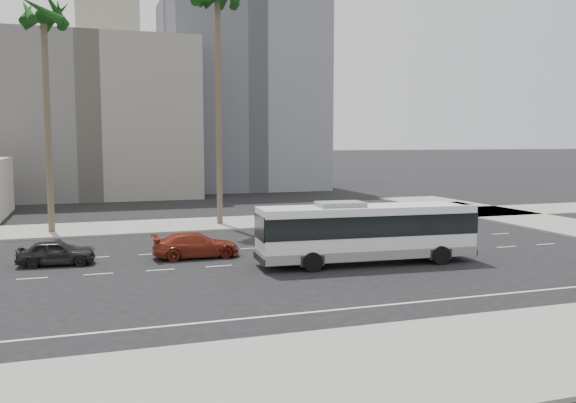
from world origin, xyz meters
name	(u,v)px	position (x,y,z in m)	size (l,w,h in m)	color
ground	(326,259)	(0.00, 0.00, 0.00)	(700.00, 700.00, 0.00)	black
sidewalk_north	(252,222)	(0.00, 15.50, 0.07)	(120.00, 7.00, 0.15)	gray
sidewalk_south	(513,349)	(0.00, -15.50, 0.07)	(120.00, 7.00, 0.15)	gray
midrise_beige_west	(88,119)	(-12.00, 45.00, 9.00)	(24.00, 18.00, 18.00)	slate
midrise_gray_center	(239,94)	(8.00, 52.00, 13.00)	(20.00, 20.00, 26.00)	slate
civic_tower	(108,67)	(-2.00, 250.00, 38.83)	(42.00, 42.00, 129.00)	#BFB7A1
highrise_right	(223,74)	(45.00, 230.00, 35.00)	(26.00, 26.00, 70.00)	#555C64
highrise_far	(260,93)	(70.00, 260.00, 30.00)	(22.00, 22.00, 60.00)	#555C64
city_bus	(367,231)	(1.63, -1.78, 1.76)	(11.78, 3.37, 3.34)	silver
car_a	(196,245)	(-6.70, 2.76, 0.70)	(4.81, 1.96, 1.40)	maroon
car_b	(56,253)	(-14.03, 2.99, 0.67)	(3.92, 1.58, 1.34)	black
palm_near	(217,0)	(-2.74, 14.96, 16.91)	(5.55, 5.55, 18.67)	brown
palm_mid	(44,21)	(-14.84, 14.59, 14.60)	(5.25, 5.25, 16.23)	brown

